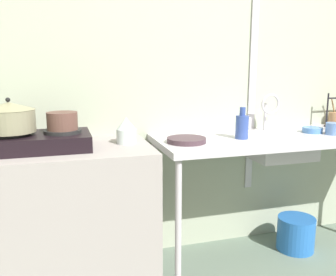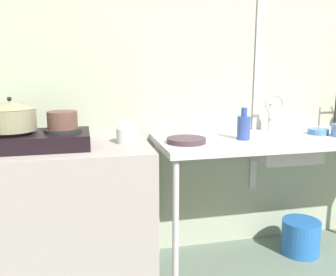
# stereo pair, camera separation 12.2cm
# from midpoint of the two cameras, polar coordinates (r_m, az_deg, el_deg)

# --- Properties ---
(wall_back) EXTENTS (4.77, 0.10, 2.66)m
(wall_back) POSITION_cam_midpoint_polar(r_m,az_deg,el_deg) (2.63, 11.68, 11.99)
(wall_back) COLOR #A0A790
(wall_back) RESTS_ON ground
(wall_metal_strip) EXTENTS (0.05, 0.01, 2.13)m
(wall_metal_strip) POSITION_cam_midpoint_polar(r_m,az_deg,el_deg) (2.65, 15.34, 14.70)
(wall_metal_strip) COLOR #B8B2B8
(counter_concrete) EXTENTS (1.26, 0.59, 0.84)m
(counter_concrete) POSITION_cam_midpoint_polar(r_m,az_deg,el_deg) (2.23, -17.80, -12.11)
(counter_concrete) COLOR gray
(counter_concrete) RESTS_ON ground
(counter_sink) EXTENTS (1.71, 0.59, 0.84)m
(counter_sink) POSITION_cam_midpoint_polar(r_m,az_deg,el_deg) (2.50, 19.58, -1.03)
(counter_sink) COLOR #B8B2B8
(counter_sink) RESTS_ON ground
(stove) EXTENTS (0.55, 0.34, 0.10)m
(stove) POSITION_cam_midpoint_polar(r_m,az_deg,el_deg) (2.10, -17.93, -0.26)
(stove) COLOR black
(stove) RESTS_ON counter_concrete
(pot_on_left_burner) EXTENTS (0.26, 0.26, 0.18)m
(pot_on_left_burner) POSITION_cam_midpoint_polar(r_m,az_deg,el_deg) (2.09, -21.73, 3.21)
(pot_on_left_burner) COLOR gray
(pot_on_left_burner) RESTS_ON stove
(pot_on_right_burner) EXTENTS (0.16, 0.16, 0.10)m
(pot_on_right_burner) POSITION_cam_midpoint_polar(r_m,az_deg,el_deg) (2.07, -14.49, 2.71)
(pot_on_right_burner) COLOR brown
(pot_on_right_burner) RESTS_ON stove
(percolator) EXTENTS (0.12, 0.12, 0.15)m
(percolator) POSITION_cam_midpoint_polar(r_m,az_deg,el_deg) (2.13, -4.90, 1.18)
(percolator) COLOR silver
(percolator) RESTS_ON counter_concrete
(sink_basin) EXTENTS (0.39, 0.35, 0.14)m
(sink_basin) POSITION_cam_midpoint_polar(r_m,az_deg,el_deg) (2.46, 18.56, -1.47)
(sink_basin) COLOR #B8B2B8
(sink_basin) RESTS_ON counter_sink
(faucet) EXTENTS (0.14, 0.08, 0.26)m
(faucet) POSITION_cam_midpoint_polar(r_m,az_deg,el_deg) (2.56, 17.47, 4.62)
(faucet) COLOR #B8B2B8
(faucet) RESTS_ON counter_sink
(frying_pan) EXTENTS (0.23, 0.23, 0.03)m
(frying_pan) POSITION_cam_midpoint_polar(r_m,az_deg,el_deg) (2.14, 4.48, -0.37)
(frying_pan) COLOR #3F2C34
(frying_pan) RESTS_ON counter_sink
(small_bowl_on_drainboard) EXTENTS (0.13, 0.13, 0.04)m
(small_bowl_on_drainboard) POSITION_cam_midpoint_polar(r_m,az_deg,el_deg) (2.62, 23.54, 0.94)
(small_bowl_on_drainboard) COLOR #4575B4
(small_bowl_on_drainboard) RESTS_ON counter_sink
(bottle_by_sink) EXTENTS (0.08, 0.08, 0.20)m
(bottle_by_sink) POSITION_cam_midpoint_polar(r_m,az_deg,el_deg) (2.28, 13.18, 1.71)
(bottle_by_sink) COLOR #2F458C
(bottle_by_sink) RESTS_ON counter_sink
(bucket_on_floor) EXTENTS (0.26, 0.26, 0.24)m
(bucket_on_floor) POSITION_cam_midpoint_polar(r_m,az_deg,el_deg) (2.80, 21.12, -14.15)
(bucket_on_floor) COLOR #235FB2
(bucket_on_floor) RESTS_ON ground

